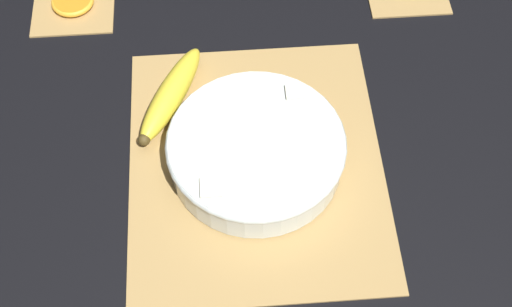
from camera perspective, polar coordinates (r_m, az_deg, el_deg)
ground_plane at (r=0.98m, az=-0.00°, el=-0.88°), size 6.00×6.00×0.00m
bamboo_mat_center at (r=0.98m, az=-0.00°, el=-0.78°), size 0.41×0.35×0.01m
coaster_mat_near_left at (r=1.20m, az=-14.38°, el=11.46°), size 0.13×0.13×0.01m
fruit_salad_bowl at (r=0.95m, az=0.04°, el=0.32°), size 0.24×0.24×0.06m
whole_banana at (r=1.02m, az=-6.84°, el=4.70°), size 0.18×0.11×0.04m
orange_slice_whole at (r=1.20m, az=-14.46°, el=11.73°), size 0.07×0.07×0.01m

